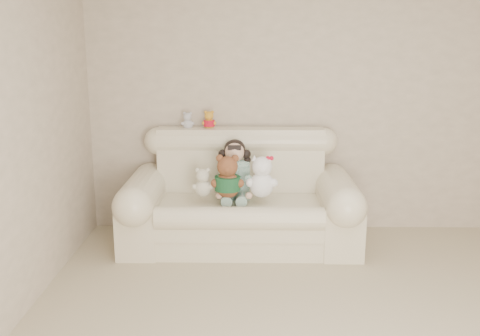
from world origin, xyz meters
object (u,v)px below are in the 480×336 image
Objects in this scene: brown_teddy at (228,172)px; cream_teddy at (203,180)px; seated_child at (235,169)px; sofa at (240,191)px; white_cat at (262,172)px.

brown_teddy is 1.49× the size of cream_teddy.
cream_teddy is at bearing -168.71° from brown_teddy.
seated_child reaches higher than cream_teddy.
sofa is 0.31m from white_cat.
cream_teddy is at bearing 161.89° from white_cat.
sofa is 4.69× the size of brown_teddy.
cream_teddy is at bearing -159.21° from sofa.
cream_teddy is (-0.52, 0.00, -0.07)m from white_cat.
sofa is at bearing -64.47° from seated_child.
white_cat is at bearing 5.20° from cream_teddy.
white_cat is (0.30, 0.03, -0.00)m from brown_teddy.
brown_teddy is at bearing -110.56° from seated_child.
sofa is 0.28m from brown_teddy.
brown_teddy is at bearing -125.04° from sofa.
sofa is at bearing 26.24° from cream_teddy.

